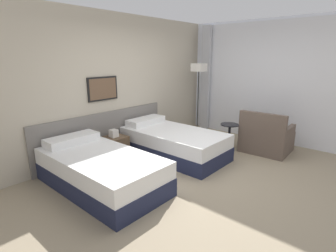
% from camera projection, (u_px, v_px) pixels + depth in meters
% --- Properties ---
extents(ground_plane, '(16.00, 16.00, 0.00)m').
position_uv_depth(ground_plane, '(205.00, 175.00, 4.33)').
color(ground_plane, gray).
extents(wall_headboard, '(10.00, 0.10, 2.70)m').
position_uv_depth(wall_headboard, '(121.00, 87.00, 5.26)').
color(wall_headboard, '#B7AD99').
rests_on(wall_headboard, ground_plane).
extents(wall_window, '(0.21, 4.50, 2.70)m').
position_uv_depth(wall_window, '(277.00, 82.00, 5.76)').
color(wall_window, white).
rests_on(wall_window, ground_plane).
extents(bed_near_door, '(1.06, 2.02, 0.64)m').
position_uv_depth(bed_near_door, '(101.00, 170.00, 3.89)').
color(bed_near_door, '#1E233D').
rests_on(bed_near_door, ground_plane).
extents(bed_near_window, '(1.06, 2.02, 0.64)m').
position_uv_depth(bed_near_window, '(173.00, 143.00, 5.11)').
color(bed_near_window, '#1E233D').
rests_on(bed_near_window, ground_plane).
extents(nightstand, '(0.45, 0.39, 0.56)m').
position_uv_depth(nightstand, '(114.00, 147.00, 5.00)').
color(nightstand, brown).
rests_on(nightstand, ground_plane).
extents(floor_lamp, '(0.28, 0.28, 1.74)m').
position_uv_depth(floor_lamp, '(199.00, 74.00, 6.15)').
color(floor_lamp, black).
rests_on(floor_lamp, ground_plane).
extents(side_table, '(0.37, 0.37, 0.56)m').
position_uv_depth(side_table, '(229.00, 133.00, 5.38)').
color(side_table, black).
rests_on(side_table, ground_plane).
extents(armchair, '(0.85, 0.93, 0.86)m').
position_uv_depth(armchair, '(266.00, 139.00, 5.34)').
color(armchair, brown).
rests_on(armchair, ground_plane).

